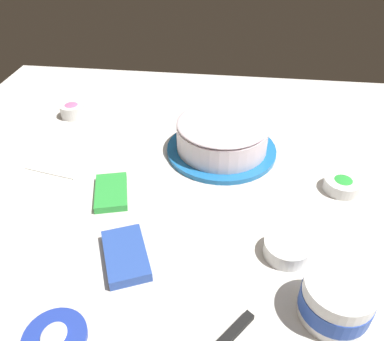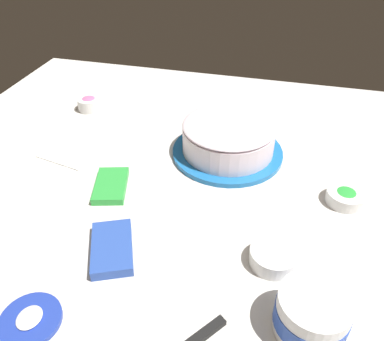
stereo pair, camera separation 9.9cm
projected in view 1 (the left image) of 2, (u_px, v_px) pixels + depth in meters
The scene contains 10 objects.
ground_plane at pixel (173, 200), 0.95m from camera, with size 1.54×1.54×0.00m, color silver.
frosted_cake at pixel (222, 137), 1.09m from camera, with size 0.31×0.31×0.11m.
frosting_tub at pixel (336, 299), 0.68m from camera, with size 0.13×0.13×0.09m.
frosting_tub_lid at pixel (55, 337), 0.66m from camera, with size 0.11×0.11×0.02m.
sprinkle_bowl_green at pixel (342, 184), 0.97m from camera, with size 0.09×0.09×0.03m.
sprinkle_bowl_rainbow at pixel (287, 248), 0.81m from camera, with size 0.10×0.10×0.03m.
sprinkle_bowl_pink at pixel (72, 110), 1.28m from camera, with size 0.08×0.08×0.04m.
candy_box_lower at pixel (126, 255), 0.80m from camera, with size 0.14×0.08×0.02m, color #2D51B2.
candy_box_upper at pixel (111, 193), 0.96m from camera, with size 0.13×0.08×0.02m, color green.
paper_napkin at pixel (65, 158), 1.09m from camera, with size 0.15×0.15×0.01m, color white.
Camera 1 is at (-0.71, -0.13, 0.63)m, focal length 36.35 mm.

